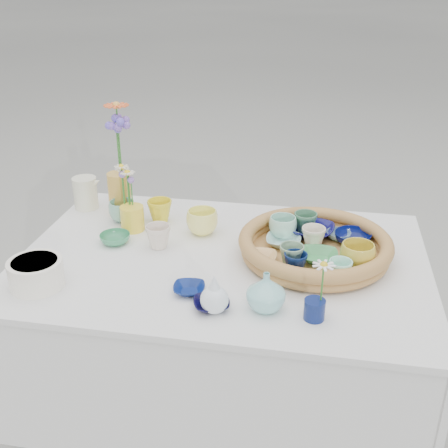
% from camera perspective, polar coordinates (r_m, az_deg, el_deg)
% --- Properties ---
extents(ground, '(80.00, 80.00, 0.00)m').
position_cam_1_polar(ground, '(2.22, -0.10, -20.94)').
color(ground, '#A3A49A').
extents(display_table, '(1.26, 0.86, 0.77)m').
position_cam_1_polar(display_table, '(2.22, -0.10, -20.94)').
color(display_table, silver).
rests_on(display_table, ground).
extents(wicker_tray, '(0.47, 0.47, 0.08)m').
position_cam_1_polar(wicker_tray, '(1.76, 9.21, -2.26)').
color(wicker_tray, olive).
rests_on(wicker_tray, display_table).
extents(tray_ceramic_0, '(0.17, 0.17, 0.04)m').
position_cam_1_polar(tray_ceramic_0, '(1.86, 8.89, -0.68)').
color(tray_ceramic_0, '#0C0C4D').
rests_on(tray_ceramic_0, wicker_tray).
extents(tray_ceramic_1, '(0.14, 0.14, 0.04)m').
position_cam_1_polar(tray_ceramic_1, '(1.83, 12.95, -1.40)').
color(tray_ceramic_1, '#060E50').
rests_on(tray_ceramic_1, wicker_tray).
extents(tray_ceramic_2, '(0.11, 0.11, 0.08)m').
position_cam_1_polar(tray_ceramic_2, '(1.68, 13.39, -3.22)').
color(tray_ceramic_2, gold).
rests_on(tray_ceramic_2, wicker_tray).
extents(tray_ceramic_3, '(0.12, 0.12, 0.03)m').
position_cam_1_polar(tray_ceramic_3, '(1.71, 9.61, -3.29)').
color(tray_ceramic_3, '#429C58').
rests_on(tray_ceramic_3, wicker_tray).
extents(tray_ceramic_4, '(0.09, 0.09, 0.07)m').
position_cam_1_polar(tray_ceramic_4, '(1.66, 6.88, -3.25)').
color(tray_ceramic_4, gray).
rests_on(tray_ceramic_4, wicker_tray).
extents(tray_ceramic_5, '(0.11, 0.11, 0.03)m').
position_cam_1_polar(tray_ceramic_5, '(1.79, 6.06, -1.74)').
color(tray_ceramic_5, '#ACDAD4').
rests_on(tray_ceramic_5, wicker_tray).
extents(tray_ceramic_6, '(0.10, 0.10, 0.07)m').
position_cam_1_polar(tray_ceramic_6, '(1.83, 5.99, -0.31)').
color(tray_ceramic_6, '#A4E2C7').
rests_on(tray_ceramic_6, wicker_tray).
extents(tray_ceramic_7, '(0.09, 0.09, 0.07)m').
position_cam_1_polar(tray_ceramic_7, '(1.77, 9.06, -1.40)').
color(tray_ceramic_7, beige).
rests_on(tray_ceramic_7, wicker_tray).
extents(tray_ceramic_8, '(0.10, 0.10, 0.02)m').
position_cam_1_polar(tray_ceramic_8, '(1.86, 11.55, -1.12)').
color(tray_ceramic_8, '#83B5C8').
rests_on(tray_ceramic_8, wicker_tray).
extents(tray_ceramic_9, '(0.08, 0.08, 0.06)m').
position_cam_1_polar(tray_ceramic_9, '(1.63, 7.26, -3.99)').
color(tray_ceramic_9, '#081947').
rests_on(tray_ceramic_9, wicker_tray).
extents(tray_ceramic_10, '(0.09, 0.09, 0.02)m').
position_cam_1_polar(tray_ceramic_10, '(1.69, 3.85, -3.40)').
color(tray_ceramic_10, '#E1B069').
rests_on(tray_ceramic_10, wicker_tray).
extents(tray_ceramic_11, '(0.09, 0.09, 0.06)m').
position_cam_1_polar(tray_ceramic_11, '(1.61, 11.71, -4.65)').
color(tray_ceramic_11, '#9EEACE').
rests_on(tray_ceramic_11, wicker_tray).
extents(tray_ceramic_12, '(0.10, 0.10, 0.07)m').
position_cam_1_polar(tray_ceramic_12, '(1.87, 8.26, 0.09)').
color(tray_ceramic_12, '#3E7052').
rests_on(tray_ceramic_12, wicker_tray).
extents(loose_ceramic_0, '(0.11, 0.11, 0.08)m').
position_cam_1_polar(loose_ceramic_0, '(1.98, -6.52, 1.32)').
color(loose_ceramic_0, yellow).
rests_on(loose_ceramic_0, display_table).
extents(loose_ceramic_1, '(0.14, 0.14, 0.08)m').
position_cam_1_polar(loose_ceramic_1, '(1.89, -2.23, 0.21)').
color(loose_ceramic_1, '#FFF979').
rests_on(loose_ceramic_1, display_table).
extents(loose_ceramic_2, '(0.12, 0.12, 0.03)m').
position_cam_1_polar(loose_ceramic_2, '(1.86, -11.01, -1.47)').
color(loose_ceramic_2, '#36885A').
rests_on(loose_ceramic_2, display_table).
extents(loose_ceramic_3, '(0.09, 0.09, 0.08)m').
position_cam_1_polar(loose_ceramic_3, '(1.80, -6.70, -1.29)').
color(loose_ceramic_3, beige).
rests_on(loose_ceramic_3, display_table).
extents(loose_ceramic_4, '(0.10, 0.10, 0.02)m').
position_cam_1_polar(loose_ceramic_4, '(1.57, -3.56, -6.60)').
color(loose_ceramic_4, navy).
rests_on(loose_ceramic_4, display_table).
extents(loose_ceramic_5, '(0.11, 0.11, 0.07)m').
position_cam_1_polar(loose_ceramic_5, '(2.01, -10.30, 1.31)').
color(loose_ceramic_5, '#7AB59A').
rests_on(loose_ceramic_5, display_table).
extents(loose_ceramic_6, '(0.12, 0.12, 0.02)m').
position_cam_1_polar(loose_ceramic_6, '(1.50, -1.27, -8.16)').
color(loose_ceramic_6, black).
rests_on(loose_ceramic_6, display_table).
extents(fluted_bowl, '(0.18, 0.18, 0.08)m').
position_cam_1_polar(fluted_bowl, '(1.67, -18.55, -4.78)').
color(fluted_bowl, white).
rests_on(fluted_bowl, display_table).
extents(bud_vase_paleblue, '(0.09, 0.09, 0.12)m').
position_cam_1_polar(bud_vase_paleblue, '(1.46, -0.99, -7.04)').
color(bud_vase_paleblue, white).
rests_on(bud_vase_paleblue, display_table).
extents(bud_vase_seafoam, '(0.14, 0.14, 0.11)m').
position_cam_1_polar(bud_vase_seafoam, '(1.48, 4.29, -6.84)').
color(bud_vase_seafoam, '#8BD2CF').
rests_on(bud_vase_seafoam, display_table).
extents(bud_vase_cobalt, '(0.06, 0.06, 0.06)m').
position_cam_1_polar(bud_vase_cobalt, '(1.47, 9.17, -8.57)').
color(bud_vase_cobalt, '#0D1B54').
rests_on(bud_vase_cobalt, display_table).
extents(single_daisy, '(0.08, 0.08, 0.12)m').
position_cam_1_polar(single_daisy, '(1.44, 9.96, -5.91)').
color(single_daisy, white).
rests_on(single_daisy, bud_vase_cobalt).
extents(tall_vase_yellow, '(0.10, 0.10, 0.15)m').
position_cam_1_polar(tall_vase_yellow, '(2.06, -10.55, 3.07)').
color(tall_vase_yellow, gold).
rests_on(tall_vase_yellow, display_table).
extents(gerbera, '(0.13, 0.13, 0.26)m').
position_cam_1_polar(gerbera, '(2.00, -10.62, 8.40)').
color(gerbera, orange).
rests_on(gerbera, tall_vase_yellow).
extents(hydrangea, '(0.09, 0.09, 0.25)m').
position_cam_1_polar(hydrangea, '(2.01, -10.70, 7.49)').
color(hydrangea, '#7E5AC4').
rests_on(hydrangea, tall_vase_yellow).
extents(white_pitcher, '(0.14, 0.12, 0.12)m').
position_cam_1_polar(white_pitcher, '(2.14, -13.90, 3.09)').
color(white_pitcher, beige).
rests_on(white_pitcher, display_table).
extents(daisy_cup, '(0.09, 0.09, 0.09)m').
position_cam_1_polar(daisy_cup, '(1.93, -9.29, 0.58)').
color(daisy_cup, yellow).
rests_on(daisy_cup, display_table).
extents(daisy_posy, '(0.10, 0.10, 0.15)m').
position_cam_1_polar(daisy_posy, '(1.91, -9.81, 3.97)').
color(daisy_posy, silver).
rests_on(daisy_posy, daisy_cup).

